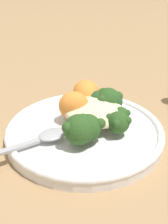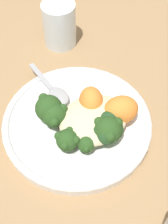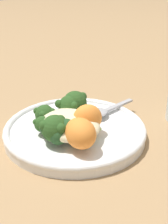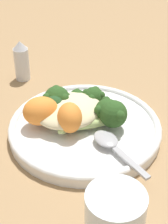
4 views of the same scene
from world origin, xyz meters
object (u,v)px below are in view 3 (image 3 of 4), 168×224
(broccoli_stalk_4, at_px, (57,128))
(broccoli_stalk_1, at_px, (71,110))
(broccoli_stalk_3, at_px, (56,126))
(sweet_potato_chunk_0, at_px, (87,118))
(kale_tuft, at_px, (59,129))
(broccoli_stalk_2, at_px, (57,118))
(sweet_potato_chunk_1, at_px, (80,133))
(plate, at_px, (75,130))
(broccoli_stalk_0, at_px, (77,106))
(quinoa_mound, at_px, (70,125))
(spoon, at_px, (101,112))

(broccoli_stalk_4, bearing_deg, broccoli_stalk_1, -129.71)
(broccoli_stalk_3, relative_size, sweet_potato_chunk_0, 1.88)
(kale_tuft, bearing_deg, sweet_potato_chunk_0, -96.71)
(broccoli_stalk_2, height_order, kale_tuft, kale_tuft)
(broccoli_stalk_1, bearing_deg, broccoli_stalk_4, 132.01)
(broccoli_stalk_2, height_order, broccoli_stalk_3, broccoli_stalk_2)
(broccoli_stalk_3, distance_m, sweet_potato_chunk_1, 0.06)
(plate, xyz_separation_m, kale_tuft, (-0.02, 0.05, 0.03))
(broccoli_stalk_0, bearing_deg, quinoa_mound, 151.02)
(broccoli_stalk_1, relative_size, spoon, 0.83)
(plate, xyz_separation_m, broccoli_stalk_4, (-0.02, 0.05, 0.03))
(broccoli_stalk_0, relative_size, kale_tuft, 2.00)
(broccoli_stalk_4, bearing_deg, sweet_potato_chunk_0, -173.51)
(plate, bearing_deg, quinoa_mound, 128.40)
(broccoli_stalk_0, distance_m, sweet_potato_chunk_0, 0.06)
(broccoli_stalk_1, bearing_deg, sweet_potato_chunk_0, 179.72)
(broccoli_stalk_2, relative_size, broccoli_stalk_3, 1.25)
(quinoa_mound, bearing_deg, broccoli_stalk_2, 2.70)
(plate, bearing_deg, sweet_potato_chunk_1, 150.87)
(sweet_potato_chunk_1, height_order, spoon, sweet_potato_chunk_1)
(plate, xyz_separation_m, broccoli_stalk_1, (0.02, -0.01, 0.03))
(broccoli_stalk_0, bearing_deg, broccoli_stalk_3, 129.69)
(broccoli_stalk_1, bearing_deg, spoon, -102.48)
(plate, xyz_separation_m, broccoli_stalk_0, (0.03, -0.02, 0.03))
(broccoli_stalk_2, height_order, sweet_potato_chunk_1, sweet_potato_chunk_1)
(broccoli_stalk_2, bearing_deg, sweet_potato_chunk_1, 143.83)
(broccoli_stalk_4, bearing_deg, spoon, -153.51)
(plate, distance_m, broccoli_stalk_2, 0.04)
(quinoa_mound, relative_size, kale_tuft, 2.00)
(broccoli_stalk_4, distance_m, sweet_potato_chunk_0, 0.06)
(plate, height_order, quinoa_mound, quinoa_mound)
(quinoa_mound, bearing_deg, spoon, -74.75)
(kale_tuft, xyz_separation_m, spoon, (0.03, -0.11, -0.01))
(broccoli_stalk_2, distance_m, broccoli_stalk_4, 0.05)
(quinoa_mound, xyz_separation_m, broccoli_stalk_0, (0.04, -0.05, 0.00))
(plate, distance_m, quinoa_mound, 0.04)
(broccoli_stalk_0, xyz_separation_m, spoon, (-0.02, -0.04, -0.02))
(quinoa_mound, relative_size, broccoli_stalk_2, 0.98)
(broccoli_stalk_3, bearing_deg, broccoli_stalk_2, -91.36)
(spoon, bearing_deg, sweet_potato_chunk_1, -151.07)
(broccoli_stalk_3, relative_size, sweet_potato_chunk_1, 1.59)
(sweet_potato_chunk_0, bearing_deg, broccoli_stalk_2, 33.09)
(quinoa_mound, distance_m, broccoli_stalk_4, 0.03)
(broccoli_stalk_0, distance_m, broccoli_stalk_4, 0.09)
(kale_tuft, bearing_deg, broccoli_stalk_4, 103.61)
(sweet_potato_chunk_0, bearing_deg, broccoli_stalk_3, 54.91)
(sweet_potato_chunk_1, relative_size, spoon, 0.48)
(quinoa_mound, relative_size, spoon, 0.93)
(sweet_potato_chunk_1, bearing_deg, broccoli_stalk_4, 24.53)
(plate, relative_size, broccoli_stalk_3, 2.73)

